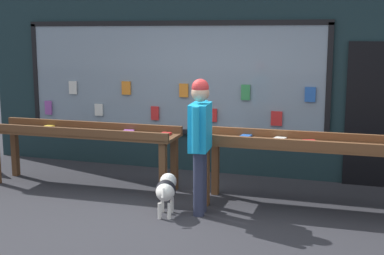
{
  "coord_description": "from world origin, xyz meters",
  "views": [
    {
      "loc": [
        2.23,
        -5.76,
        2.21
      ],
      "look_at": [
        0.1,
        0.74,
        1.0
      ],
      "focal_mm": 50.0,
      "sensor_mm": 36.0,
      "label": 1
    }
  ],
  "objects_px": {
    "display_table_left": "(82,137)",
    "small_dog": "(166,189)",
    "display_table_right": "(312,150)",
    "person_browsing": "(200,136)"
  },
  "relations": [
    {
      "from": "person_browsing",
      "to": "display_table_right",
      "type": "bearing_deg",
      "value": -71.01
    },
    {
      "from": "display_table_right",
      "to": "person_browsing",
      "type": "relative_size",
      "value": 1.7
    },
    {
      "from": "display_table_right",
      "to": "small_dog",
      "type": "relative_size",
      "value": 4.56
    },
    {
      "from": "display_table_right",
      "to": "person_browsing",
      "type": "height_order",
      "value": "person_browsing"
    },
    {
      "from": "display_table_left",
      "to": "small_dog",
      "type": "xyz_separation_m",
      "value": [
        1.58,
        -0.78,
        -0.42
      ]
    },
    {
      "from": "display_table_left",
      "to": "display_table_right",
      "type": "bearing_deg",
      "value": 0.0
    },
    {
      "from": "display_table_left",
      "to": "display_table_right",
      "type": "distance_m",
      "value": 3.26
    },
    {
      "from": "display_table_left",
      "to": "small_dog",
      "type": "distance_m",
      "value": 1.81
    },
    {
      "from": "display_table_left",
      "to": "display_table_right",
      "type": "height_order",
      "value": "display_table_right"
    },
    {
      "from": "person_browsing",
      "to": "display_table_left",
      "type": "bearing_deg",
      "value": 66.16
    }
  ]
}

